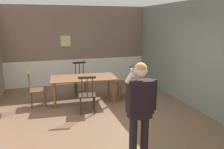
{
  "coord_description": "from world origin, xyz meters",
  "views": [
    {
      "loc": [
        -1.29,
        -4.72,
        2.3
      ],
      "look_at": [
        0.03,
        -0.5,
        1.28
      ],
      "focal_mm": 36.52,
      "sensor_mm": 36.0,
      "label": 1
    }
  ],
  "objects_px": {
    "dining_table": "(83,80)",
    "person_figure": "(140,104)",
    "chair_by_doorway": "(87,95)",
    "chair_opposite_corner": "(127,84)",
    "chair_near_window": "(81,79)",
    "chair_at_table_head": "(36,89)"
  },
  "relations": [
    {
      "from": "dining_table",
      "to": "person_figure",
      "type": "xyz_separation_m",
      "value": [
        0.42,
        -3.02,
        0.3
      ]
    },
    {
      "from": "chair_by_doorway",
      "to": "person_figure",
      "type": "xyz_separation_m",
      "value": [
        0.49,
        -2.17,
        0.47
      ]
    },
    {
      "from": "chair_opposite_corner",
      "to": "person_figure",
      "type": "relative_size",
      "value": 0.57
    },
    {
      "from": "dining_table",
      "to": "chair_by_doorway",
      "type": "distance_m",
      "value": 0.87
    },
    {
      "from": "chair_near_window",
      "to": "person_figure",
      "type": "distance_m",
      "value": 3.91
    },
    {
      "from": "chair_at_table_head",
      "to": "chair_opposite_corner",
      "type": "relative_size",
      "value": 1.02
    },
    {
      "from": "chair_by_doorway",
      "to": "chair_opposite_corner",
      "type": "height_order",
      "value": "chair_by_doorway"
    },
    {
      "from": "chair_by_doorway",
      "to": "person_figure",
      "type": "distance_m",
      "value": 2.27
    },
    {
      "from": "person_figure",
      "to": "chair_by_doorway",
      "type": "bearing_deg",
      "value": -75.62
    },
    {
      "from": "person_figure",
      "to": "dining_table",
      "type": "bearing_deg",
      "value": -80.27
    },
    {
      "from": "chair_near_window",
      "to": "chair_at_table_head",
      "type": "height_order",
      "value": "chair_near_window"
    },
    {
      "from": "chair_near_window",
      "to": "chair_by_doorway",
      "type": "bearing_deg",
      "value": 84.72
    },
    {
      "from": "chair_near_window",
      "to": "chair_opposite_corner",
      "type": "distance_m",
      "value": 1.57
    },
    {
      "from": "chair_at_table_head",
      "to": "dining_table",
      "type": "bearing_deg",
      "value": 85.1
    },
    {
      "from": "dining_table",
      "to": "person_figure",
      "type": "bearing_deg",
      "value": -82.02
    },
    {
      "from": "chair_at_table_head",
      "to": "person_figure",
      "type": "relative_size",
      "value": 0.58
    },
    {
      "from": "chair_at_table_head",
      "to": "chair_by_doorway",
      "type": "bearing_deg",
      "value": 52.05
    },
    {
      "from": "dining_table",
      "to": "chair_opposite_corner",
      "type": "height_order",
      "value": "chair_opposite_corner"
    },
    {
      "from": "dining_table",
      "to": "person_figure",
      "type": "height_order",
      "value": "person_figure"
    },
    {
      "from": "chair_at_table_head",
      "to": "person_figure",
      "type": "distance_m",
      "value": 3.59
    },
    {
      "from": "chair_at_table_head",
      "to": "chair_opposite_corner",
      "type": "bearing_deg",
      "value": 84.99
    },
    {
      "from": "chair_by_doorway",
      "to": "person_figure",
      "type": "bearing_deg",
      "value": -68.49
    }
  ]
}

